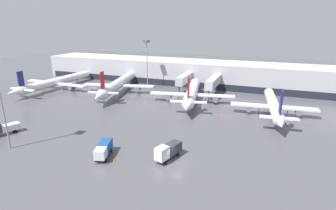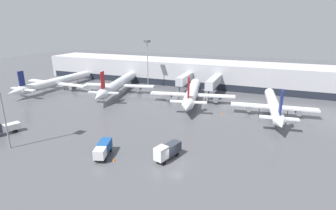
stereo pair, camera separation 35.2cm
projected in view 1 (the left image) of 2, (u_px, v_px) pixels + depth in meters
The scene contains 13 objects.
ground_plane at pixel (176, 162), 46.16m from camera, with size 320.00×320.00×0.00m, color #4C4C51.
terminal_building at pixel (231, 75), 99.70m from camera, with size 160.00×31.43×9.00m.
parked_jet_1 at pixel (119, 84), 91.53m from camera, with size 24.88×39.73×9.83m.
parked_jet_2 at pixel (273, 105), 68.68m from camera, with size 21.99×32.53×9.66m.
parked_jet_3 at pixel (56, 82), 96.68m from camera, with size 27.01×39.31×8.86m.
parked_jet_4 at pixel (192, 93), 79.92m from camera, with size 25.69×33.81×10.14m.
service_truck_0 at pixel (3, 128), 57.18m from camera, with size 3.92×6.23×2.84m.
service_truck_1 at pixel (168, 150), 46.86m from camera, with size 3.42×6.25×2.99m.
service_truck_2 at pixel (104, 149), 47.84m from camera, with size 3.64×6.13×2.51m.
traffic_cone_0 at pixel (91, 90), 94.57m from camera, with size 0.43×0.43×0.68m.
traffic_cone_1 at pixel (222, 114), 69.89m from camera, with size 0.43×0.43×0.55m.
traffic_cone_3 at pixel (114, 159), 46.55m from camera, with size 0.47×0.47×0.59m.
apron_light_mast_0 at pixel (147, 50), 94.47m from camera, with size 1.80×1.80×17.56m.
Camera 1 is at (13.45, -38.73, 23.56)m, focal length 28.00 mm.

